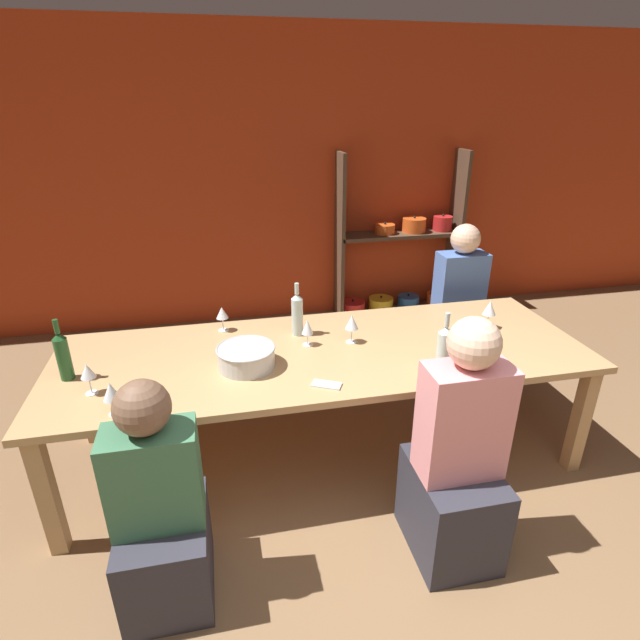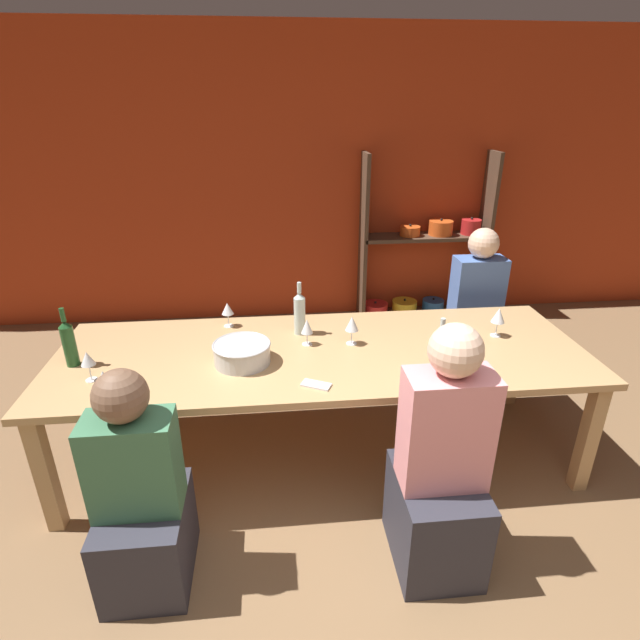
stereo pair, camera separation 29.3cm
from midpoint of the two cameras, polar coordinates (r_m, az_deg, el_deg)
The scene contains 17 objects.
wall_back_red at distance 4.93m, azimuth -5.14°, elevation 15.44°, with size 8.80×0.06×2.70m.
shelf_unit at distance 5.16m, azimuth 7.35°, elevation 6.62°, with size 1.26×0.30×1.63m.
dining_table at distance 2.93m, azimuth -2.45°, elevation -4.68°, with size 3.06×1.06×0.74m.
mixing_bowl at distance 2.76m, azimuth -11.47°, elevation -4.17°, with size 0.32×0.32×0.12m.
wine_bottle_green at distance 3.05m, azimuth -5.37°, elevation 0.68°, with size 0.07×0.07×0.34m.
wine_bottle_dark at distance 2.94m, azimuth -29.90°, elevation -3.59°, with size 0.07×0.07×0.34m.
wine_bottle_amber at distance 2.68m, azimuth 11.00°, elevation -3.22°, with size 0.08×0.08×0.34m.
wine_glass_empty_a at distance 2.53m, azimuth -25.92°, elevation -7.48°, with size 0.08×0.08×0.17m.
wine_glass_red_a at distance 2.92m, azimuth -4.32°, elevation -0.95°, with size 0.07×0.07×0.16m.
wine_glass_red_b at distance 2.94m, azimuth 0.86°, elevation -0.40°, with size 0.08×0.08×0.18m.
wine_glass_red_c at distance 3.18m, azimuth -13.73°, elevation 0.67°, with size 0.08×0.08×0.16m.
wine_glass_red_d at distance 3.26m, azimuth 16.42°, elevation 1.20°, with size 0.08×0.08×0.18m.
wine_glass_empty_b at distance 2.75m, azimuth -27.87°, elevation -5.34°, with size 0.07×0.07×0.17m.
cell_phone at distance 2.56m, azimuth -2.54°, elevation -7.49°, with size 0.17×0.13×0.01m.
person_near_a at distance 2.50m, azimuth 11.97°, elevation -16.62°, with size 0.38×0.48×1.26m.
person_far_a at distance 4.07m, azimuth 13.29°, elevation -0.03°, with size 0.37×0.46×1.24m.
person_near_b at distance 2.46m, azimuth -21.18°, elevation -20.77°, with size 0.38×0.47×1.11m.
Camera 1 is at (-0.75, -0.99, 2.08)m, focal length 28.00 mm.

